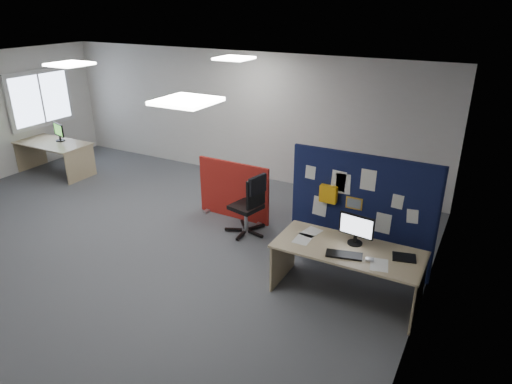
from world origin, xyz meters
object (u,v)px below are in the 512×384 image
at_px(navy_divider, 360,212).
at_px(second_desk, 55,149).
at_px(main_desk, 349,258).
at_px(monitor_main, 356,228).
at_px(red_divider, 234,191).
at_px(office_chair, 251,201).
at_px(monitor_second, 59,131).

xyz_separation_m(navy_divider, second_desk, (-7.15, 0.60, -0.31)).
height_order(main_desk, second_desk, same).
height_order(navy_divider, monitor_main, navy_divider).
height_order(monitor_main, red_divider, monitor_main).
relative_size(red_divider, office_chair, 1.32).
height_order(red_divider, second_desk, red_divider).
relative_size(second_desk, office_chair, 1.59).
bearing_deg(monitor_main, second_desk, 176.85).
bearing_deg(main_desk, navy_divider, 98.15).
xyz_separation_m(main_desk, monitor_main, (0.03, 0.12, 0.39)).
height_order(monitor_main, monitor_second, monitor_main).
bearing_deg(monitor_second, office_chair, 10.85).
height_order(main_desk, monitor_second, monitor_second).
xyz_separation_m(monitor_main, monitor_second, (-7.22, 1.41, -0.01)).
height_order(main_desk, office_chair, office_chair).
xyz_separation_m(navy_divider, red_divider, (-2.42, 0.52, -0.35)).
bearing_deg(navy_divider, main_desk, -81.85).
distance_m(main_desk, second_desk, 7.39).
height_order(red_divider, monitor_second, monitor_second).
relative_size(monitor_main, second_desk, 0.28).
bearing_deg(monitor_second, monitor_main, 6.73).
bearing_deg(office_chair, second_desk, -172.79).
distance_m(red_divider, second_desk, 4.72).
height_order(second_desk, monitor_second, monitor_second).
xyz_separation_m(red_divider, second_desk, (-4.72, 0.08, 0.04)).
relative_size(red_divider, monitor_second, 3.30).
xyz_separation_m(monitor_main, second_desk, (-7.29, 1.28, -0.40)).
distance_m(navy_divider, office_chair, 1.85).
bearing_deg(navy_divider, monitor_main, -77.91).
relative_size(monitor_main, red_divider, 0.33).
distance_m(monitor_main, red_divider, 2.87).
bearing_deg(second_desk, monitor_main, -9.94).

